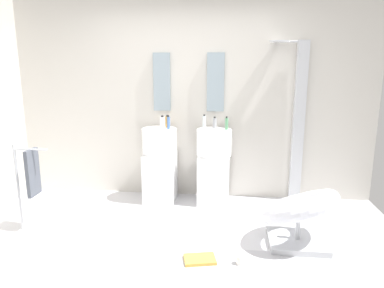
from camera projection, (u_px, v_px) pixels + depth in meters
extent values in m
cube|color=silver|center=(171.00, 255.00, 3.37)|extent=(4.80, 3.60, 0.04)
cube|color=beige|center=(189.00, 100.00, 4.69)|extent=(4.80, 0.10, 2.60)
cube|color=white|center=(160.00, 177.00, 4.63)|extent=(0.40, 0.40, 0.64)
cylinder|color=white|center=(159.00, 141.00, 4.53)|extent=(0.44, 0.44, 0.33)
cylinder|color=#B7BABF|center=(161.00, 123.00, 4.60)|extent=(0.02, 0.02, 0.10)
cube|color=white|center=(214.00, 179.00, 4.56)|extent=(0.40, 0.40, 0.64)
cylinder|color=white|center=(214.00, 142.00, 4.46)|extent=(0.44, 0.44, 0.33)
cylinder|color=#B7BABF|center=(215.00, 124.00, 4.53)|extent=(0.02, 0.02, 0.10)
cube|color=#8C9EA8|center=(162.00, 82.00, 4.60)|extent=(0.22, 0.03, 0.74)
cube|color=#8C9EA8|center=(216.00, 82.00, 4.53)|extent=(0.22, 0.03, 0.74)
cube|color=#B7BABF|center=(298.00, 124.00, 4.49)|extent=(0.14, 0.08, 2.05)
cylinder|color=#B7BABF|center=(292.00, 41.00, 4.27)|extent=(0.30, 0.02, 0.02)
cylinder|color=#B7BABF|center=(279.00, 41.00, 4.25)|extent=(0.24, 0.24, 0.02)
cube|color=#B7BABF|center=(297.00, 241.00, 3.54)|extent=(0.56, 0.50, 0.06)
cylinder|color=#B7BABF|center=(298.00, 226.00, 3.50)|extent=(0.05, 0.05, 0.34)
torus|color=silver|center=(299.00, 207.00, 3.46)|extent=(1.10, 1.10, 0.49)
cylinder|color=#B7BABF|center=(18.00, 188.00, 3.77)|extent=(0.03, 0.03, 0.95)
cylinder|color=#B7BABF|center=(30.00, 149.00, 3.66)|extent=(0.36, 0.02, 0.02)
cube|color=#4C515B|center=(33.00, 173.00, 3.71)|extent=(0.04, 0.22, 0.50)
cube|color=#B2B2B7|center=(221.00, 271.00, 3.07)|extent=(1.10, 0.76, 0.01)
cube|color=gold|center=(200.00, 259.00, 3.22)|extent=(0.32, 0.25, 0.03)
cylinder|color=white|center=(240.00, 260.00, 3.16)|extent=(0.07, 0.07, 0.08)
cylinder|color=white|center=(162.00, 124.00, 4.38)|extent=(0.06, 0.06, 0.16)
cylinder|color=black|center=(162.00, 116.00, 4.36)|extent=(0.03, 0.03, 0.02)
cylinder|color=#99999E|center=(215.00, 123.00, 4.53)|extent=(0.05, 0.05, 0.12)
cylinder|color=black|center=(215.00, 117.00, 4.52)|extent=(0.03, 0.03, 0.02)
cylinder|color=#C68C38|center=(168.00, 122.00, 4.55)|extent=(0.06, 0.06, 0.14)
cylinder|color=black|center=(168.00, 116.00, 4.54)|extent=(0.03, 0.03, 0.02)
cylinder|color=silver|center=(204.00, 123.00, 4.42)|extent=(0.04, 0.04, 0.17)
cylinder|color=black|center=(204.00, 115.00, 4.40)|extent=(0.02, 0.02, 0.02)
cylinder|color=#4C72B7|center=(169.00, 123.00, 4.45)|extent=(0.04, 0.04, 0.15)
cylinder|color=black|center=(168.00, 116.00, 4.43)|extent=(0.02, 0.02, 0.02)
cylinder|color=#59996B|center=(227.00, 124.00, 4.41)|extent=(0.04, 0.04, 0.15)
cylinder|color=black|center=(227.00, 117.00, 4.39)|extent=(0.02, 0.02, 0.02)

